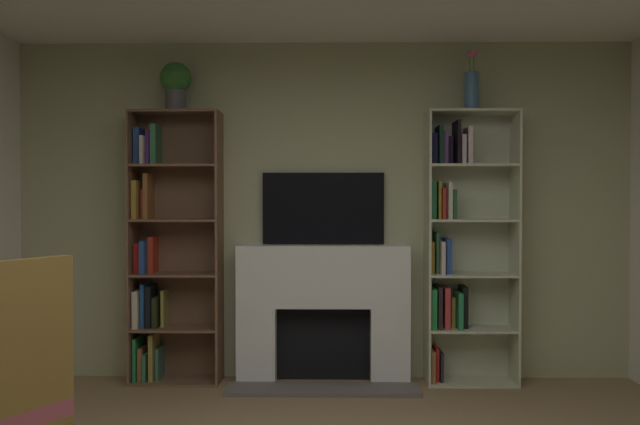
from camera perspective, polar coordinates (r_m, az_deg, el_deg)
name	(u,v)px	position (r m, az deg, el deg)	size (l,w,h in m)	color
wall_back_accent	(323,211)	(5.25, 0.30, 0.17)	(4.94, 0.06, 2.64)	#AFB085
fireplace	(323,309)	(5.16, 0.28, -8.28)	(1.42, 0.55, 1.06)	white
tv	(323,208)	(5.19, 0.29, 0.35)	(0.95, 0.06, 0.56)	black
bookshelf_left	(167,253)	(5.28, -13.06, -3.43)	(0.69, 0.31, 2.08)	brown
bookshelf_right	(460,245)	(5.22, 11.94, -2.72)	(0.69, 0.31, 2.08)	beige
potted_plant	(176,83)	(5.29, -12.33, 10.84)	(0.24, 0.24, 0.38)	#535256
vase_with_flowers	(472,89)	(5.25, 12.94, 10.34)	(0.11, 0.11, 0.47)	#426992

